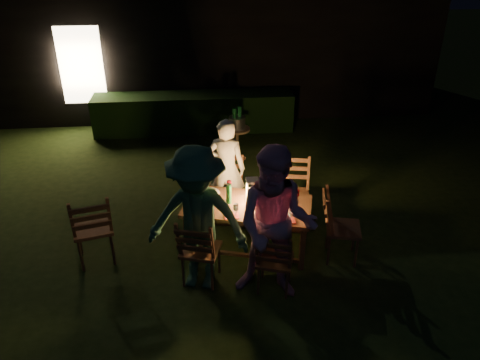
{
  "coord_description": "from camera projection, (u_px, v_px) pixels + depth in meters",
  "views": [
    {
      "loc": [
        -0.43,
        -5.79,
        3.84
      ],
      "look_at": [
        0.09,
        -0.36,
        0.92
      ],
      "focal_mm": 35.0,
      "sensor_mm": 36.0,
      "label": 1
    }
  ],
  "objects": [
    {
      "name": "person_opp_left",
      "position": [
        197.0,
        220.0,
        5.34
      ],
      "size": [
        1.32,
        0.97,
        1.83
      ],
      "primitive_type": "imported",
      "rotation": [
        0.0,
        0.0,
        -0.27
      ],
      "color": "#306042",
      "rests_on": "ground"
    },
    {
      "name": "bottle_bucket_a",
      "position": [
        235.0,
        121.0,
        8.44
      ],
      "size": [
        0.07,
        0.07,
        0.32
      ],
      "primitive_type": "cylinder",
      "color": "#0F471E",
      "rests_on": "side_table"
    },
    {
      "name": "garden_envelope",
      "position": [
        211.0,
        34.0,
        11.59
      ],
      "size": [
        40.0,
        40.0,
        3.2
      ],
      "color": "black",
      "rests_on": "ground"
    },
    {
      "name": "phone",
      "position": [
        196.0,
        212.0,
        5.93
      ],
      "size": [
        0.14,
        0.07,
        0.01
      ],
      "primitive_type": "cube",
      "color": "black",
      "rests_on": "dining_table"
    },
    {
      "name": "bottle_table",
      "position": [
        229.0,
        194.0,
        6.07
      ],
      "size": [
        0.07,
        0.07,
        0.28
      ],
      "primitive_type": "cylinder",
      "color": "#0F471E",
      "rests_on": "dining_table"
    },
    {
      "name": "wineglass_c",
      "position": [
        268.0,
        212.0,
        5.76
      ],
      "size": [
        0.06,
        0.06,
        0.18
      ],
      "primitive_type": null,
      "color": "#59070F",
      "rests_on": "dining_table"
    },
    {
      "name": "napkin_right",
      "position": [
        288.0,
        221.0,
        5.74
      ],
      "size": [
        0.18,
        0.14,
        0.01
      ],
      "primitive_type": "cube",
      "color": "red",
      "rests_on": "dining_table"
    },
    {
      "name": "chair_spare",
      "position": [
        95.0,
        240.0,
        6.02
      ],
      "size": [
        0.59,
        0.62,
        1.08
      ],
      "rotation": [
        0.0,
        0.0,
        0.24
      ],
      "color": "#4D2E19",
      "rests_on": "ground"
    },
    {
      "name": "napkin_left",
      "position": [
        232.0,
        216.0,
        5.84
      ],
      "size": [
        0.18,
        0.14,
        0.01
      ],
      "primitive_type": "cube",
      "color": "red",
      "rests_on": "dining_table"
    },
    {
      "name": "chair_far_left",
      "position": [
        226.0,
        198.0,
        7.02
      ],
      "size": [
        0.56,
        0.58,
        0.97
      ],
      "rotation": [
        0.0,
        0.0,
        2.8
      ],
      "color": "#4D2E19",
      "rests_on": "ground"
    },
    {
      "name": "ice_bucket",
      "position": [
        237.0,
        123.0,
        8.5
      ],
      "size": [
        0.3,
        0.3,
        0.22
      ],
      "primitive_type": "cylinder",
      "color": "#A5A8AD",
      "rests_on": "side_table"
    },
    {
      "name": "plate_far_right",
      "position": [
        284.0,
        199.0,
        6.21
      ],
      "size": [
        0.25,
        0.25,
        0.01
      ],
      "primitive_type": "cylinder",
      "color": "white",
      "rests_on": "dining_table"
    },
    {
      "name": "plate_near_left",
      "position": [
        203.0,
        209.0,
        5.98
      ],
      "size": [
        0.25,
        0.25,
        0.01
      ],
      "primitive_type": "cylinder",
      "color": "white",
      "rests_on": "dining_table"
    },
    {
      "name": "plate_near_right",
      "position": [
        280.0,
        216.0,
        5.83
      ],
      "size": [
        0.25,
        0.25,
        0.01
      ],
      "primitive_type": "cylinder",
      "color": "white",
      "rests_on": "dining_table"
    },
    {
      "name": "chair_end",
      "position": [
        341.0,
        238.0,
        6.08
      ],
      "size": [
        0.57,
        0.54,
        1.01
      ],
      "rotation": [
        0.0,
        0.0,
        -1.8
      ],
      "color": "#4D2E19",
      "rests_on": "ground"
    },
    {
      "name": "plate_far_left",
      "position": [
        210.0,
        192.0,
        6.36
      ],
      "size": [
        0.25,
        0.25,
        0.01
      ],
      "primitive_type": "cylinder",
      "color": "white",
      "rests_on": "dining_table"
    },
    {
      "name": "wineglass_d",
      "position": [
        297.0,
        196.0,
        6.11
      ],
      "size": [
        0.06,
        0.06,
        0.18
      ],
      "primitive_type": null,
      "color": "#59070F",
      "rests_on": "dining_table"
    },
    {
      "name": "person_opp_right",
      "position": [
        276.0,
        226.0,
        5.19
      ],
      "size": [
        1.08,
        0.94,
        1.89
      ],
      "primitive_type": "imported",
      "rotation": [
        0.0,
        0.0,
        -0.27
      ],
      "color": "#C788AD",
      "rests_on": "ground"
    },
    {
      "name": "wineglass_a",
      "position": [
        229.0,
        187.0,
        6.34
      ],
      "size": [
        0.06,
        0.06,
        0.18
      ],
      "primitive_type": null,
      "color": "#59070F",
      "rests_on": "dining_table"
    },
    {
      "name": "wineglass_b",
      "position": [
        191.0,
        199.0,
        6.06
      ],
      "size": [
        0.06,
        0.06,
        0.18
      ],
      "primitive_type": null,
      "color": "#59070F",
      "rests_on": "dining_table"
    },
    {
      "name": "chair_near_right",
      "position": [
        274.0,
        270.0,
        5.55
      ],
      "size": [
        0.52,
        0.54,
        0.92
      ],
      "rotation": [
        0.0,
        0.0,
        -0.3
      ],
      "color": "#4D2E19",
      "rests_on": "ground"
    },
    {
      "name": "chair_near_left",
      "position": [
        201.0,
        261.0,
        5.67
      ],
      "size": [
        0.56,
        0.58,
        0.99
      ],
      "rotation": [
        0.0,
        0.0,
        -0.3
      ],
      "color": "#4D2E19",
      "rests_on": "ground"
    },
    {
      "name": "person_house_side",
      "position": [
        226.0,
        168.0,
        6.83
      ],
      "size": [
        0.64,
        0.5,
        1.54
      ],
      "primitive_type": "imported",
      "rotation": [
        0.0,
        0.0,
        2.87
      ],
      "color": "white",
      "rests_on": "ground"
    },
    {
      "name": "dining_table",
      "position": [
        248.0,
        209.0,
        6.12
      ],
      "size": [
        1.8,
        1.23,
        0.68
      ],
      "rotation": [
        0.0,
        0.0,
        -0.27
      ],
      "color": "#4D2E19",
      "rests_on": "ground"
    },
    {
      "name": "side_table",
      "position": [
        237.0,
        132.0,
        8.59
      ],
      "size": [
        0.48,
        0.48,
        0.64
      ],
      "color": "brown",
      "rests_on": "ground"
    },
    {
      "name": "chair_far_right",
      "position": [
        293.0,
        203.0,
        6.86
      ],
      "size": [
        0.54,
        0.56,
        1.01
      ],
      "rotation": [
        0.0,
        0.0,
        2.94
      ],
      "color": "#4D2E19",
      "rests_on": "ground"
    },
    {
      "name": "bottle_bucket_b",
      "position": [
        240.0,
        119.0,
        8.52
      ],
      "size": [
        0.07,
        0.07,
        0.32
      ],
      "primitive_type": "cylinder",
      "color": "#0F471E",
      "rests_on": "side_table"
    },
    {
      "name": "wineglass_e",
      "position": [
        236.0,
        210.0,
        5.81
      ],
      "size": [
        0.06,
        0.06,
        0.18
      ],
      "primitive_type": null,
      "color": "silver",
      "rests_on": "dining_table"
    },
    {
      "name": "lantern",
      "position": [
        252.0,
        193.0,
        6.05
      ],
      "size": [
        0.16,
        0.16,
        0.35
      ],
      "color": "white",
      "rests_on": "dining_table"
    }
  ]
}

